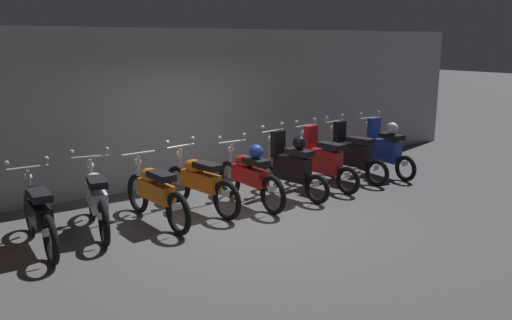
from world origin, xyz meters
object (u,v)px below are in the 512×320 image
Objects in this scene: motorbike_slot_4 at (200,182)px; motorbike_slot_8 at (351,155)px; motorbike_slot_7 at (322,161)px; motorbike_slot_9 at (384,149)px; motorbike_slot_3 at (156,192)px; motorbike_slot_6 at (291,166)px; motorbike_slot_5 at (249,174)px; motorbike_slot_2 at (97,198)px; motorbike_slot_1 at (38,213)px.

motorbike_slot_4 is 1.16× the size of motorbike_slot_8.
motorbike_slot_8 is (3.43, -0.03, 0.04)m from motorbike_slot_4.
motorbike_slot_7 and motorbike_slot_9 have the same top height.
motorbike_slot_4 reaches higher than motorbike_slot_3.
motorbike_slot_6 is 1.73m from motorbike_slot_8.
motorbike_slot_6 is at bearing -4.38° from motorbike_slot_5.
motorbike_slot_6 is at bearing -8.31° from motorbike_slot_4.
motorbike_slot_2 is at bearing 178.75° from motorbike_slot_4.
motorbike_slot_8 and motorbike_slot_9 have the same top height.
motorbike_slot_7 reaches higher than motorbike_slot_3.
motorbike_slot_1 and motorbike_slot_5 have the same top height.
motorbike_slot_1 is 1.00× the size of motorbike_slot_3.
motorbike_slot_7 and motorbike_slot_8 have the same top height.
motorbike_slot_9 is at bearing 0.45° from motorbike_slot_3.
motorbike_slot_9 is at bearing -5.52° from motorbike_slot_8.
motorbike_slot_3 is 1.17× the size of motorbike_slot_6.
motorbike_slot_2 is 1.00× the size of motorbike_slot_4.
motorbike_slot_7 is at bearing -2.17° from motorbike_slot_2.
motorbike_slot_8 is (2.56, 0.16, -0.00)m from motorbike_slot_5.
motorbike_slot_5 is (3.43, -0.01, 0.04)m from motorbike_slot_1.
motorbike_slot_8 reaches higher than motorbike_slot_2.
motorbike_slot_7 is (2.57, -0.12, 0.04)m from motorbike_slot_4.
motorbike_slot_4 is (1.71, -0.04, 0.00)m from motorbike_slot_2.
motorbike_slot_7 reaches higher than motorbike_slot_4.
motorbike_slot_2 and motorbike_slot_5 have the same top height.
motorbike_slot_3 is 5.15m from motorbike_slot_9.
motorbike_slot_4 is (0.85, 0.15, 0.00)m from motorbike_slot_3.
motorbike_slot_4 is 4.29m from motorbike_slot_9.
motorbike_slot_4 and motorbike_slot_5 have the same top height.
motorbike_slot_8 is 0.99× the size of motorbike_slot_9.
motorbike_slot_6 is at bearing -0.95° from motorbike_slot_1.
motorbike_slot_6 is (1.71, -0.25, 0.08)m from motorbike_slot_4.
motorbike_slot_8 is at bearing 6.42° from motorbike_slot_7.
motorbike_slot_2 reaches higher than motorbike_slot_3.
motorbike_slot_2 is 0.99× the size of motorbike_slot_5.
motorbike_slot_1 is 1.17× the size of motorbike_slot_8.
motorbike_slot_8 is at bearing 174.48° from motorbike_slot_9.
motorbike_slot_9 is at bearing -1.43° from motorbike_slot_2.
motorbike_slot_2 is at bearing 14.11° from motorbike_slot_1.
motorbike_slot_9 is at bearing 0.43° from motorbike_slot_7.
motorbike_slot_4 is 0.99× the size of motorbike_slot_5.
motorbike_slot_8 is at bearing 1.65° from motorbike_slot_3.
motorbike_slot_6 reaches higher than motorbike_slot_2.
motorbike_slot_2 is 1.16× the size of motorbike_slot_8.
motorbike_slot_6 is (3.42, -0.29, 0.08)m from motorbike_slot_2.
motorbike_slot_5 is at bearing -1.09° from motorbike_slot_3.
motorbike_slot_4 is at bearing 10.09° from motorbike_slot_3.
motorbike_slot_8 is 0.87m from motorbike_slot_9.
motorbike_slot_6 and motorbike_slot_8 have the same top height.
motorbike_slot_3 is 2.57m from motorbike_slot_6.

